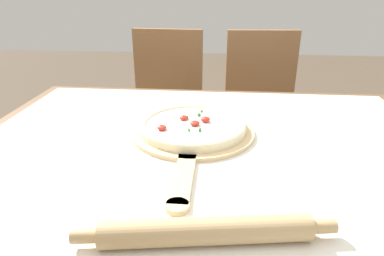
{
  "coord_description": "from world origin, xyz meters",
  "views": [
    {
      "loc": [
        0.03,
        -0.86,
        1.15
      ],
      "look_at": [
        -0.04,
        0.03,
        0.76
      ],
      "focal_mm": 32.0,
      "sensor_mm": 36.0,
      "label": 1
    }
  ],
  "objects": [
    {
      "name": "chair_left",
      "position": [
        -0.27,
        0.91,
        0.53
      ],
      "size": [
        0.42,
        0.42,
        0.91
      ],
      "rotation": [
        0.0,
        0.0,
        -0.06
      ],
      "color": "brown",
      "rests_on": "ground_plane"
    },
    {
      "name": "towel_cloth",
      "position": [
        0.0,
        0.0,
        0.72
      ],
      "size": [
        1.3,
        0.95,
        0.0
      ],
      "color": "silver",
      "rests_on": "dining_table"
    },
    {
      "name": "chair_right",
      "position": [
        0.25,
        0.91,
        0.53
      ],
      "size": [
        0.43,
        0.43,
        0.91
      ],
      "rotation": [
        0.0,
        0.0,
        0.07
      ],
      "color": "brown",
      "rests_on": "ground_plane"
    },
    {
      "name": "pizza",
      "position": [
        -0.04,
        0.06,
        0.75
      ],
      "size": [
        0.31,
        0.31,
        0.03
      ],
      "color": "beige",
      "rests_on": "pizza_peel"
    },
    {
      "name": "dining_table",
      "position": [
        0.0,
        0.0,
        0.63
      ],
      "size": [
        1.38,
        1.03,
        0.72
      ],
      "color": "brown",
      "rests_on": "ground_plane"
    },
    {
      "name": "pizza_peel",
      "position": [
        -0.04,
        0.04,
        0.73
      ],
      "size": [
        0.36,
        0.57,
        0.01
      ],
      "color": "#D6B784",
      "rests_on": "towel_cloth"
    },
    {
      "name": "rolling_pin",
      "position": [
        0.02,
        -0.39,
        0.75
      ],
      "size": [
        0.45,
        0.1,
        0.05
      ],
      "rotation": [
        0.0,
        0.0,
        0.15
      ],
      "color": "tan",
      "rests_on": "towel_cloth"
    }
  ]
}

